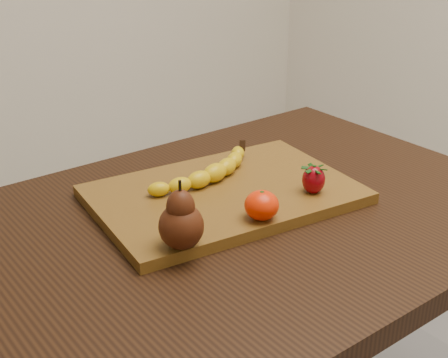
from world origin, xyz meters
TOP-DOWN VIEW (x-y plane):
  - table at (0.00, 0.00)m, footprint 1.00×0.70m
  - cutting_board at (0.01, 0.06)m, footprint 0.48×0.35m
  - banana at (0.02, 0.09)m, footprint 0.22×0.10m
  - pear at (-0.16, -0.06)m, footprint 0.08×0.08m
  - mandarin at (-0.01, -0.07)m, footprint 0.07×0.07m
  - strawberry at (0.12, -0.05)m, footprint 0.05×0.05m

SIDE VIEW (x-z plane):
  - table at x=0.00m, z-range 0.28..1.04m
  - cutting_board at x=0.01m, z-range 0.76..0.78m
  - banana at x=0.02m, z-range 0.78..0.81m
  - mandarin at x=-0.01m, z-range 0.78..0.83m
  - strawberry at x=0.12m, z-range 0.78..0.83m
  - pear at x=-0.16m, z-range 0.78..0.88m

